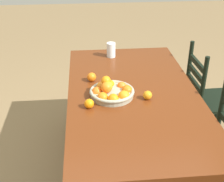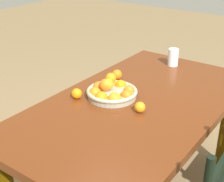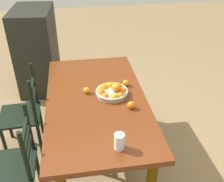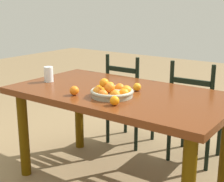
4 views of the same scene
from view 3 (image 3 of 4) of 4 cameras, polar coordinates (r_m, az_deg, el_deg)
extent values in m
plane|color=olive|center=(2.95, -2.91, -14.08)|extent=(12.00, 12.00, 0.00)
cube|color=#602A10|center=(2.46, -3.39, -2.08)|extent=(1.68, 0.92, 0.05)
cylinder|color=#513401|center=(3.31, 1.43, 0.06)|extent=(0.08, 0.08, 0.72)
cylinder|color=#513401|center=(3.28, -10.55, -0.96)|extent=(0.08, 0.08, 0.72)
cube|color=black|center=(2.44, -20.94, -14.97)|extent=(0.40, 0.40, 0.03)
cylinder|color=black|center=(2.76, -23.10, -15.62)|extent=(0.04, 0.04, 0.42)
cylinder|color=black|center=(2.68, -15.81, -15.34)|extent=(0.04, 0.04, 0.42)
cylinder|color=black|center=(2.36, -17.54, -7.51)|extent=(0.04, 0.04, 0.49)
cylinder|color=black|center=(2.11, -18.35, -13.44)|extent=(0.04, 0.04, 0.49)
cube|color=black|center=(2.28, -17.61, -11.64)|extent=(0.31, 0.03, 0.04)
cube|color=black|center=(2.22, -18.00, -9.93)|extent=(0.31, 0.03, 0.04)
cube|color=black|center=(2.16, -18.42, -8.13)|extent=(0.31, 0.03, 0.04)
cube|color=black|center=(2.95, -19.30, -4.96)|extent=(0.43, 0.43, 0.03)
cylinder|color=black|center=(3.26, -21.43, -6.48)|extent=(0.04, 0.04, 0.42)
cylinder|color=black|center=(2.99, -22.21, -10.74)|extent=(0.04, 0.04, 0.42)
cylinder|color=black|center=(3.21, -15.17, -5.89)|extent=(0.04, 0.04, 0.42)
cylinder|color=black|center=(2.93, -15.31, -10.19)|extent=(0.04, 0.04, 0.42)
cylinder|color=black|center=(2.94, -16.50, 1.46)|extent=(0.04, 0.04, 0.49)
cylinder|color=black|center=(2.64, -16.80, -2.50)|extent=(0.04, 0.04, 0.49)
cube|color=black|center=(2.81, -16.51, -1.12)|extent=(0.32, 0.04, 0.04)
cube|color=black|center=(2.74, -16.91, 1.01)|extent=(0.32, 0.04, 0.04)
cube|color=black|center=(3.97, -15.93, 8.43)|extent=(0.82, 0.58, 1.19)
cylinder|color=#A1A089|center=(2.49, 0.00, -0.41)|extent=(0.29, 0.29, 0.04)
torus|color=#A1A089|center=(2.48, 0.00, -0.04)|extent=(0.31, 0.31, 0.02)
sphere|color=orange|center=(2.56, -0.32, 1.17)|extent=(0.07, 0.07, 0.07)
sphere|color=orange|center=(2.53, -1.88, 0.71)|extent=(0.08, 0.08, 0.08)
sphere|color=orange|center=(2.46, -2.37, -0.36)|extent=(0.08, 0.08, 0.08)
sphere|color=orange|center=(2.41, -1.50, -1.18)|extent=(0.07, 0.07, 0.07)
sphere|color=orange|center=(2.39, 0.60, -1.40)|extent=(0.07, 0.07, 0.07)
sphere|color=orange|center=(2.42, 1.85, -0.97)|extent=(0.07, 0.07, 0.07)
sphere|color=orange|center=(2.49, 2.37, 0.09)|extent=(0.07, 0.07, 0.07)
sphere|color=orange|center=(2.55, 1.27, 0.99)|extent=(0.07, 0.07, 0.07)
sphere|color=orange|center=(2.42, 1.02, 0.78)|extent=(0.07, 0.07, 0.07)
sphere|color=orange|center=(2.47, 0.87, 0.84)|extent=(0.08, 0.08, 0.08)
sphere|color=orange|center=(2.46, 0.66, 0.83)|extent=(0.07, 0.07, 0.07)
sphere|color=orange|center=(2.62, 3.01, 1.75)|extent=(0.06, 0.06, 0.06)
sphere|color=orange|center=(2.51, -5.53, 0.13)|extent=(0.06, 0.06, 0.06)
sphere|color=orange|center=(2.31, 4.17, -3.06)|extent=(0.07, 0.07, 0.07)
cylinder|color=silver|center=(1.91, 1.60, -10.86)|extent=(0.08, 0.08, 0.13)
camera|label=1|loc=(3.94, -1.92, 28.21)|focal=49.53mm
camera|label=2|loc=(3.64, -22.41, 23.05)|focal=53.61mm
camera|label=4|loc=(4.09, 24.75, 19.74)|focal=53.41mm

